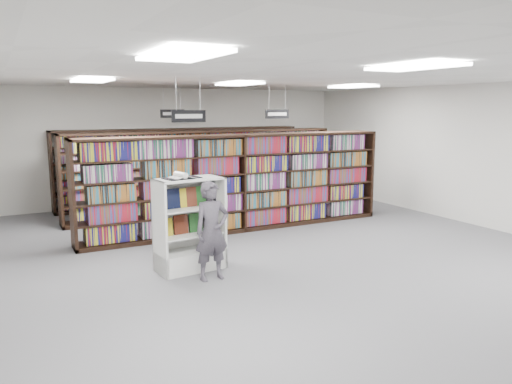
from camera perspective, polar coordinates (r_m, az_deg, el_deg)
name	(u,v)px	position (r m, az deg, el deg)	size (l,w,h in m)	color
floor	(287,253)	(9.36, 3.52, -6.93)	(12.00, 12.00, 0.00)	#4D4D51
ceiling	(288,77)	(8.99, 3.73, 13.02)	(10.00, 12.00, 0.10)	silver
wall_back	(179,145)	(14.49, -8.77, 5.29)	(10.00, 0.10, 3.20)	silver
wall_right	(477,155)	(12.37, 23.92, 3.86)	(0.10, 12.00, 3.20)	silver
bookshelf_row_near	(240,183)	(10.86, -1.87, 1.07)	(7.00, 0.60, 2.10)	black
bookshelf_row_mid	(206,172)	(12.67, -5.79, 2.25)	(7.00, 0.60, 2.10)	black
bookshelf_row_far	(183,166)	(14.26, -8.33, 3.01)	(7.00, 0.60, 2.10)	black
aisle_sign_left	(189,115)	(9.23, -7.69, 8.71)	(0.65, 0.02, 0.80)	#B2B2B7
aisle_sign_right	(277,113)	(12.32, 2.43, 8.99)	(0.65, 0.02, 0.80)	#B2B2B7
aisle_sign_center	(172,113)	(13.34, -9.53, 8.91)	(0.65, 0.02, 0.80)	#B2B2B7
troffer_front_left	(182,55)	(4.99, -8.43, 15.25)	(0.60, 1.20, 0.04)	white
troffer_front_center	(415,67)	(6.61, 17.70, 13.49)	(0.60, 1.20, 0.04)	white
troffer_back_left	(92,80)	(9.83, -18.27, 12.04)	(0.60, 1.20, 0.04)	white
troffer_back_center	(239,84)	(10.75, -1.93, 12.26)	(0.60, 1.20, 0.04)	white
troffer_back_right	(353,87)	(12.35, 11.01, 11.75)	(0.60, 1.20, 0.04)	white
endcap_display	(189,239)	(8.37, -7.65, -5.37)	(1.15, 0.67, 1.54)	white
open_book	(181,177)	(8.10, -8.51, 1.76)	(0.63, 0.45, 0.13)	black
shopper	(212,231)	(7.78, -5.06, -4.46)	(0.57, 0.37, 1.55)	#4A444E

